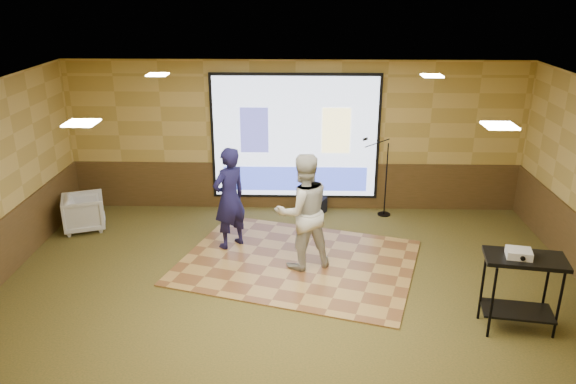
{
  "coord_description": "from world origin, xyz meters",
  "views": [
    {
      "loc": [
        0.15,
        -7.26,
        4.38
      ],
      "look_at": [
        -0.07,
        0.92,
        1.3
      ],
      "focal_mm": 35.0,
      "sensor_mm": 36.0,
      "label": 1
    }
  ],
  "objects_px": {
    "player_right": "(303,211)",
    "duffel_bag": "(313,205)",
    "projector": "(519,253)",
    "player_left": "(229,198)",
    "projector_screen": "(295,139)",
    "banquet_chair": "(84,212)",
    "dance_floor": "(298,262)",
    "av_table": "(522,278)",
    "mic_stand": "(382,191)"
  },
  "relations": [
    {
      "from": "projector_screen",
      "to": "player_left",
      "type": "distance_m",
      "value": 2.2
    },
    {
      "from": "dance_floor",
      "to": "mic_stand",
      "type": "relative_size",
      "value": 2.33
    },
    {
      "from": "player_left",
      "to": "mic_stand",
      "type": "distance_m",
      "value": 3.24
    },
    {
      "from": "player_right",
      "to": "duffel_bag",
      "type": "distance_m",
      "value": 2.49
    },
    {
      "from": "banquet_chair",
      "to": "duffel_bag",
      "type": "bearing_deg",
      "value": -97.72
    },
    {
      "from": "projector_screen",
      "to": "banquet_chair",
      "type": "height_order",
      "value": "projector_screen"
    },
    {
      "from": "player_right",
      "to": "mic_stand",
      "type": "height_order",
      "value": "player_right"
    },
    {
      "from": "player_right",
      "to": "banquet_chair",
      "type": "relative_size",
      "value": 2.59
    },
    {
      "from": "projector",
      "to": "player_left",
      "type": "bearing_deg",
      "value": 161.33
    },
    {
      "from": "dance_floor",
      "to": "projector",
      "type": "height_order",
      "value": "projector"
    },
    {
      "from": "mic_stand",
      "to": "projector",
      "type": "bearing_deg",
      "value": -53.36
    },
    {
      "from": "banquet_chair",
      "to": "duffel_bag",
      "type": "distance_m",
      "value": 4.4
    },
    {
      "from": "projector",
      "to": "mic_stand",
      "type": "bearing_deg",
      "value": 118.83
    },
    {
      "from": "banquet_chair",
      "to": "duffel_bag",
      "type": "xyz_separation_m",
      "value": [
        4.29,
        0.95,
        -0.18
      ]
    },
    {
      "from": "banquet_chair",
      "to": "dance_floor",
      "type": "bearing_deg",
      "value": -127.62
    },
    {
      "from": "projector_screen",
      "to": "projector",
      "type": "bearing_deg",
      "value": -55.0
    },
    {
      "from": "dance_floor",
      "to": "duffel_bag",
      "type": "bearing_deg",
      "value": 82.62
    },
    {
      "from": "dance_floor",
      "to": "duffel_bag",
      "type": "height_order",
      "value": "duffel_bag"
    },
    {
      "from": "player_left",
      "to": "dance_floor",
      "type": "bearing_deg",
      "value": 109.36
    },
    {
      "from": "projector",
      "to": "banquet_chair",
      "type": "bearing_deg",
      "value": 167.76
    },
    {
      "from": "av_table",
      "to": "banquet_chair",
      "type": "xyz_separation_m",
      "value": [
        -6.95,
        3.04,
        -0.43
      ]
    },
    {
      "from": "projector_screen",
      "to": "dance_floor",
      "type": "relative_size",
      "value": 0.89
    },
    {
      "from": "mic_stand",
      "to": "duffel_bag",
      "type": "xyz_separation_m",
      "value": [
        -1.36,
        0.11,
        -0.34
      ]
    },
    {
      "from": "av_table",
      "to": "player_right",
      "type": "bearing_deg",
      "value": 149.98
    },
    {
      "from": "player_right",
      "to": "duffel_bag",
      "type": "xyz_separation_m",
      "value": [
        0.21,
        2.34,
        -0.82
      ]
    },
    {
      "from": "player_left",
      "to": "duffel_bag",
      "type": "height_order",
      "value": "player_left"
    },
    {
      "from": "dance_floor",
      "to": "mic_stand",
      "type": "distance_m",
      "value": 2.71
    },
    {
      "from": "dance_floor",
      "to": "banquet_chair",
      "type": "relative_size",
      "value": 5.07
    },
    {
      "from": "projector_screen",
      "to": "mic_stand",
      "type": "relative_size",
      "value": 2.08
    },
    {
      "from": "dance_floor",
      "to": "av_table",
      "type": "height_order",
      "value": "av_table"
    },
    {
      "from": "projector_screen",
      "to": "duffel_bag",
      "type": "bearing_deg",
      "value": -26.86
    },
    {
      "from": "mic_stand",
      "to": "duffel_bag",
      "type": "relative_size",
      "value": 3.23
    },
    {
      "from": "av_table",
      "to": "projector",
      "type": "distance_m",
      "value": 0.37
    },
    {
      "from": "duffel_bag",
      "to": "dance_floor",
      "type": "bearing_deg",
      "value": -97.38
    },
    {
      "from": "projector",
      "to": "av_table",
      "type": "bearing_deg",
      "value": 13.17
    },
    {
      "from": "player_right",
      "to": "projector",
      "type": "height_order",
      "value": "player_right"
    },
    {
      "from": "duffel_bag",
      "to": "banquet_chair",
      "type": "bearing_deg",
      "value": -167.46
    },
    {
      "from": "av_table",
      "to": "projector_screen",
      "type": "bearing_deg",
      "value": 125.9
    },
    {
      "from": "player_left",
      "to": "mic_stand",
      "type": "relative_size",
      "value": 1.12
    },
    {
      "from": "dance_floor",
      "to": "projector_screen",
      "type": "bearing_deg",
      "value": 91.98
    },
    {
      "from": "projector",
      "to": "mic_stand",
      "type": "distance_m",
      "value": 4.11
    },
    {
      "from": "player_right",
      "to": "projector",
      "type": "distance_m",
      "value": 3.23
    },
    {
      "from": "projector_screen",
      "to": "banquet_chair",
      "type": "distance_m",
      "value": 4.24
    },
    {
      "from": "player_right",
      "to": "av_table",
      "type": "distance_m",
      "value": 3.32
    },
    {
      "from": "dance_floor",
      "to": "av_table",
      "type": "xyz_separation_m",
      "value": [
        2.94,
        -1.79,
        0.75
      ]
    },
    {
      "from": "projector_screen",
      "to": "projector",
      "type": "height_order",
      "value": "projector_screen"
    },
    {
      "from": "projector",
      "to": "banquet_chair",
      "type": "relative_size",
      "value": 0.42
    },
    {
      "from": "projector_screen",
      "to": "projector",
      "type": "relative_size",
      "value": 10.72
    },
    {
      "from": "player_left",
      "to": "banquet_chair",
      "type": "relative_size",
      "value": 2.43
    },
    {
      "from": "player_left",
      "to": "duffel_bag",
      "type": "xyz_separation_m",
      "value": [
        1.46,
        1.64,
        -0.76
      ]
    }
  ]
}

